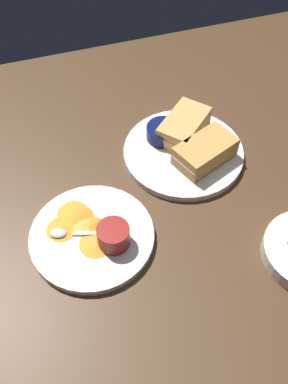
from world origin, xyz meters
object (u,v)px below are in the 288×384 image
at_px(plate_sandwich_main, 183,153).
at_px(ramekin_dark_sauce, 163,132).
at_px(sandwich_half_far, 184,126).
at_px(spoon_by_dark_ramekin, 181,150).
at_px(spoon_by_gravy_ramekin, 65,233).
at_px(ramekin_light_gravy, 113,235).
at_px(sandwich_half_near, 205,152).
at_px(plate_chips_companion, 92,236).

bearing_deg(plate_sandwich_main, ramekin_dark_sauce, -59.28).
relative_size(sandwich_half_far, spoon_by_dark_ramekin, 1.53).
xyz_separation_m(spoon_by_dark_ramekin, spoon_by_gravy_ramekin, (0.29, 0.14, 0.00)).
bearing_deg(sandwich_half_far, ramekin_light_gravy, 45.17).
height_order(plate_sandwich_main, ramekin_light_gravy, ramekin_light_gravy).
bearing_deg(spoon_by_gravy_ramekin, plate_sandwich_main, -155.09).
bearing_deg(ramekin_light_gravy, spoon_by_dark_ramekin, -138.31).
relative_size(sandwich_half_far, spoon_by_gravy_ramekin, 1.50).
relative_size(ramekin_dark_sauce, spoon_by_dark_ramekin, 0.78).
distance_m(sandwich_half_far, ramekin_dark_sauce, 0.05).
bearing_deg(ramekin_dark_sauce, sandwich_half_near, 124.84).
bearing_deg(spoon_by_gravy_ramekin, sandwich_half_far, -149.43).
bearing_deg(ramekin_dark_sauce, ramekin_light_gravy, 52.40).
xyz_separation_m(ramekin_dark_sauce, spoon_by_dark_ramekin, (-0.02, 0.05, -0.01)).
xyz_separation_m(sandwich_half_near, spoon_by_dark_ramekin, (0.04, -0.04, -0.02)).
distance_m(sandwich_half_near, ramekin_dark_sauce, 0.11).
bearing_deg(plate_chips_companion, plate_sandwich_main, -148.36).
bearing_deg(plate_sandwich_main, spoon_by_dark_ramekin, 8.07).
bearing_deg(sandwich_half_near, plate_chips_companion, 22.03).
relative_size(plate_sandwich_main, sandwich_half_near, 1.81).
height_order(sandwich_half_near, plate_chips_companion, sandwich_half_near).
bearing_deg(sandwich_half_near, spoon_by_dark_ramekin, -43.51).
bearing_deg(spoon_by_dark_ramekin, sandwich_half_far, -117.33).
bearing_deg(spoon_by_dark_ramekin, ramekin_dark_sauce, -66.31).
relative_size(sandwich_half_near, spoon_by_dark_ramekin, 1.55).
bearing_deg(plate_chips_companion, sandwich_half_near, -157.97).
distance_m(plate_sandwich_main, ramekin_light_gravy, 0.28).
height_order(plate_sandwich_main, spoon_by_gravy_ramekin, spoon_by_gravy_ramekin).
bearing_deg(sandwich_half_near, spoon_by_gravy_ramekin, 16.64).
relative_size(ramekin_dark_sauce, spoon_by_gravy_ramekin, 0.76).
distance_m(sandwich_half_near, spoon_by_gravy_ramekin, 0.34).
relative_size(sandwich_half_near, ramekin_light_gravy, 2.41).
distance_m(plate_sandwich_main, plate_chips_companion, 0.29).
height_order(plate_sandwich_main, spoon_by_dark_ramekin, spoon_by_dark_ramekin).
height_order(sandwich_half_far, ramekin_light_gravy, sandwich_half_far).
xyz_separation_m(plate_sandwich_main, sandwich_half_near, (-0.03, 0.04, 0.03)).
height_order(sandwich_half_near, sandwich_half_far, same).
bearing_deg(ramekin_dark_sauce, spoon_by_dark_ramekin, 113.69).
height_order(sandwich_half_far, spoon_by_gravy_ramekin, sandwich_half_far).
relative_size(ramekin_dark_sauce, plate_chips_companion, 0.31).
height_order(sandwich_half_near, ramekin_dark_sauce, sandwich_half_near).
distance_m(plate_sandwich_main, spoon_by_gravy_ramekin, 0.33).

